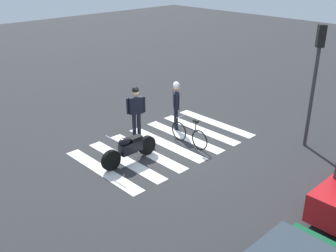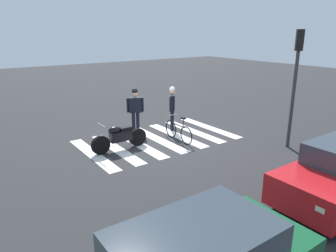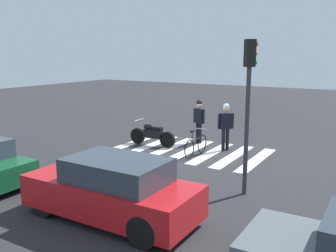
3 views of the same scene
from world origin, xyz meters
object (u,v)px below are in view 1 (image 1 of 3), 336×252
police_motorcycle (130,149)px  leaning_bicycle (189,135)px  officer_on_foot (136,107)px  traffic_light_pole (316,67)px  officer_by_motorcycle (176,102)px

police_motorcycle → leaning_bicycle: size_ratio=1.24×
officer_on_foot → traffic_light_pole: 6.22m
police_motorcycle → leaning_bicycle: police_motorcycle is taller
leaning_bicycle → traffic_light_pole: (-2.92, 2.81, 2.40)m
officer_by_motorcycle → officer_on_foot: bearing=-21.6°
officer_by_motorcycle → police_motorcycle: bearing=16.1°
officer_on_foot → traffic_light_pole: (-3.73, 4.68, 1.69)m
officer_by_motorcycle → traffic_light_pole: 4.99m
leaning_bicycle → officer_by_motorcycle: officer_by_motorcycle is taller
police_motorcycle → traffic_light_pole: traffic_light_pole is taller
police_motorcycle → officer_on_foot: 2.13m
police_motorcycle → officer_on_foot: officer_on_foot is taller
officer_on_foot → officer_by_motorcycle: size_ratio=1.00×
police_motorcycle → traffic_light_pole: (-5.18, 3.27, 2.32)m
traffic_light_pole → police_motorcycle: bearing=-32.2°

